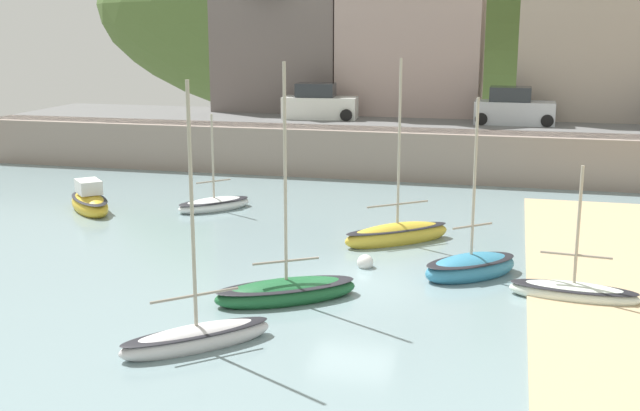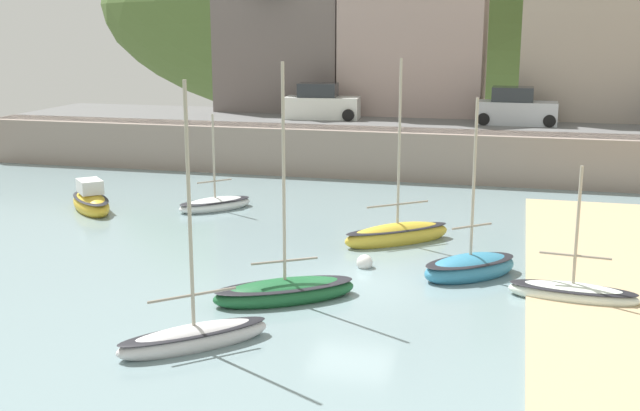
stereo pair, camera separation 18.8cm
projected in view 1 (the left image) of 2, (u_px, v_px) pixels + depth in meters
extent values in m
cube|color=gray|center=(353.00, 285.00, 23.46)|extent=(48.00, 40.00, 0.06)
cube|color=gray|center=(422.00, 155.00, 39.26)|extent=(48.00, 2.40, 2.40)
cube|color=#606060|center=(431.00, 123.00, 42.50)|extent=(48.00, 9.00, 0.10)
ellipsoid|color=#557538|center=(506.00, 4.00, 72.85)|extent=(80.00, 44.00, 26.70)
cube|color=#695E5B|center=(283.00, 52.00, 48.21)|extent=(7.50, 5.60, 6.92)
cube|color=#A9928B|center=(413.00, 37.00, 46.15)|extent=(8.08, 5.89, 8.80)
cube|color=#A59788|center=(579.00, 38.00, 43.97)|extent=(6.52, 5.88, 8.75)
ellipsoid|color=silver|center=(197.00, 340.00, 18.87)|extent=(3.40, 3.25, 0.72)
ellipsoid|color=black|center=(197.00, 332.00, 18.82)|extent=(3.33, 3.19, 0.12)
cylinder|color=#B2A893|center=(192.00, 207.00, 18.13)|extent=(0.09, 0.09, 5.80)
cylinder|color=gray|center=(195.00, 295.00, 18.61)|extent=(1.65, 1.54, 0.07)
ellipsoid|color=teal|center=(471.00, 268.00, 24.17)|extent=(3.34, 3.19, 0.91)
ellipsoid|color=black|center=(471.00, 261.00, 24.11)|extent=(3.28, 3.12, 0.12)
cylinder|color=#B2A893|center=(475.00, 178.00, 23.53)|extent=(0.09, 0.09, 4.76)
cylinder|color=gray|center=(472.00, 226.00, 23.87)|extent=(1.14, 1.03, 0.07)
ellipsoid|color=white|center=(214.00, 205.00, 32.85)|extent=(3.05, 3.17, 0.66)
ellipsoid|color=black|center=(214.00, 201.00, 32.81)|extent=(2.99, 3.11, 0.12)
cylinder|color=#B2A893|center=(213.00, 156.00, 32.38)|extent=(0.09, 0.09, 3.47)
cylinder|color=gray|center=(213.00, 181.00, 32.62)|extent=(1.10, 1.19, 0.07)
ellipsoid|color=white|center=(573.00, 294.00, 22.11)|extent=(3.63, 1.43, 0.66)
ellipsoid|color=black|center=(574.00, 288.00, 22.07)|extent=(3.56, 1.40, 0.12)
cylinder|color=#B2A893|center=(578.00, 225.00, 21.66)|extent=(0.09, 0.09, 3.32)
cylinder|color=gray|center=(576.00, 255.00, 21.86)|extent=(1.92, 0.29, 0.07)
ellipsoid|color=gold|center=(90.00, 205.00, 32.56)|extent=(3.28, 3.36, 0.98)
ellipsoid|color=black|center=(89.00, 198.00, 32.50)|extent=(3.21, 3.29, 0.12)
cube|color=silver|center=(89.00, 187.00, 32.39)|extent=(1.46, 1.47, 0.56)
ellipsoid|color=gold|center=(397.00, 236.00, 27.87)|extent=(3.83, 3.37, 0.93)
ellipsoid|color=black|center=(397.00, 229.00, 27.81)|extent=(3.75, 3.31, 0.12)
cylinder|color=#B2A893|center=(399.00, 143.00, 27.12)|extent=(0.09, 0.09, 5.71)
cylinder|color=gray|center=(398.00, 204.00, 27.61)|extent=(1.94, 1.60, 0.07)
ellipsoid|color=#1C5D31|center=(286.00, 293.00, 22.09)|extent=(4.16, 3.36, 0.78)
ellipsoid|color=black|center=(286.00, 285.00, 22.04)|extent=(4.07, 3.30, 0.12)
cylinder|color=#B2A893|center=(285.00, 174.00, 21.32)|extent=(0.09, 0.09, 5.99)
cylinder|color=gray|center=(286.00, 261.00, 21.88)|extent=(1.64, 1.11, 0.07)
cube|color=silver|center=(320.00, 108.00, 43.79)|extent=(4.23, 2.03, 1.20)
cube|color=#282D33|center=(316.00, 90.00, 43.64)|extent=(2.22, 1.67, 0.80)
cylinder|color=black|center=(352.00, 112.00, 44.23)|extent=(0.64, 0.22, 0.64)
cylinder|color=black|center=(346.00, 115.00, 42.71)|extent=(0.64, 0.22, 0.64)
cylinder|color=black|center=(295.00, 111.00, 45.00)|extent=(0.64, 0.22, 0.64)
cylinder|color=black|center=(288.00, 114.00, 43.49)|extent=(0.64, 0.22, 0.64)
cube|color=#B3BBC3|center=(514.00, 113.00, 41.34)|extent=(4.12, 1.74, 1.20)
cube|color=#282D33|center=(510.00, 94.00, 41.18)|extent=(2.11, 1.52, 0.80)
cylinder|color=black|center=(546.00, 117.00, 41.77)|extent=(0.64, 0.22, 0.64)
cylinder|color=black|center=(547.00, 121.00, 40.26)|extent=(0.64, 0.22, 0.64)
cylinder|color=black|center=(483.00, 116.00, 42.54)|extent=(0.64, 0.22, 0.64)
cylinder|color=black|center=(481.00, 119.00, 41.03)|extent=(0.64, 0.22, 0.64)
sphere|color=silver|center=(365.00, 263.00, 25.09)|extent=(0.52, 0.52, 0.52)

